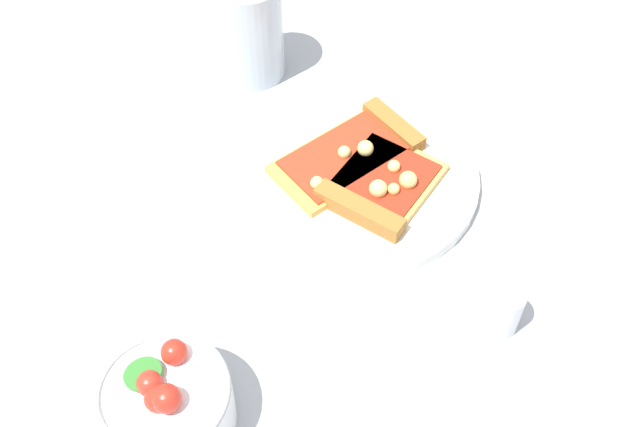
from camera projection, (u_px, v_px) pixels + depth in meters
name	position (u px, v px, depth m)	size (l,w,h in m)	color
ground_plane	(313.00, 219.00, 0.82)	(2.40, 2.40, 0.00)	#B2B7BC
plate	(359.00, 177.00, 0.84)	(0.25, 0.25, 0.01)	white
pizza_slice_near	(379.00, 187.00, 0.82)	(0.13, 0.14, 0.03)	#E5B256
pizza_slice_far	(354.00, 151.00, 0.85)	(0.16, 0.17, 0.02)	gold
salad_bowl	(165.00, 404.00, 0.65)	(0.11, 0.11, 0.08)	white
soda_glass	(251.00, 31.00, 0.91)	(0.07, 0.07, 0.12)	silver
pepper_shaker	(505.00, 306.00, 0.71)	(0.03, 0.03, 0.06)	silver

